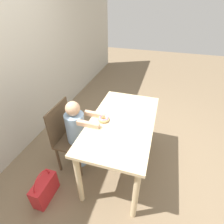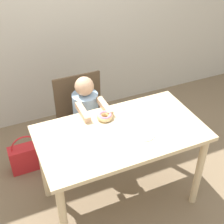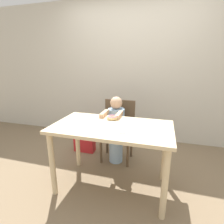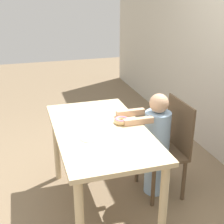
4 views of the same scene
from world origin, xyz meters
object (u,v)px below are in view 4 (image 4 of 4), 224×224
Objects in this scene: chair at (167,146)px; donut at (122,120)px; child_figure at (156,144)px; handbag at (146,147)px.

chair reaches higher than donut.
child_figure reaches higher than chair.
child_figure is 0.69m from handbag.
child_figure is 7.56× the size of donut.
chair is at bearing 95.53° from donut.
handbag is (-0.58, 0.04, -0.32)m from chair.
child_figure reaches higher than handbag.
chair is at bearing 90.00° from child_figure.
chair is 0.57m from donut.
donut is (0.04, -0.35, 0.30)m from child_figure.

